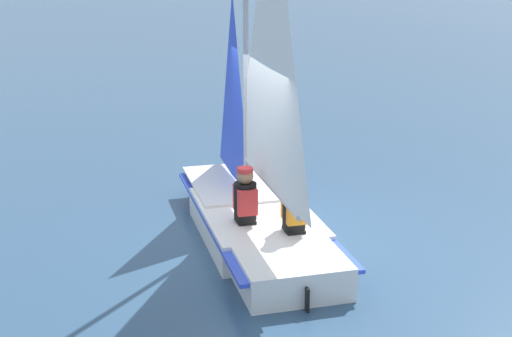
{
  "coord_description": "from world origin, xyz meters",
  "views": [
    {
      "loc": [
        -6.31,
        -6.79,
        3.9
      ],
      "look_at": [
        0.0,
        0.0,
        1.01
      ],
      "focal_mm": 50.0,
      "sensor_mm": 36.0,
      "label": 1
    }
  ],
  "objects": [
    {
      "name": "sailor_helm",
      "position": [
        -0.41,
        -0.24,
        0.63
      ],
      "size": [
        0.41,
        0.42,
        1.16
      ],
      "rotation": [
        0.0,
        0.0,
        1.08
      ],
      "color": "black",
      "rests_on": "ground_plane"
    },
    {
      "name": "ground_plane",
      "position": [
        0.0,
        0.0,
        0.0
      ],
      "size": [
        260.0,
        260.0,
        0.0
      ],
      "primitive_type": "plane",
      "color": "#2D4C6B"
    },
    {
      "name": "sailor_crew",
      "position": [
        -0.17,
        -0.9,
        0.63
      ],
      "size": [
        0.41,
        0.42,
        1.16
      ],
      "rotation": [
        0.0,
        0.0,
        1.08
      ],
      "color": "black",
      "rests_on": "ground_plane"
    },
    {
      "name": "sailboat_main",
      "position": [
        -0.03,
        -0.05,
        0.71
      ],
      "size": [
        3.27,
        4.39,
        4.99
      ],
      "rotation": [
        0.0,
        0.0,
        1.08
      ],
      "color": "white",
      "rests_on": "ground_plane"
    }
  ]
}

